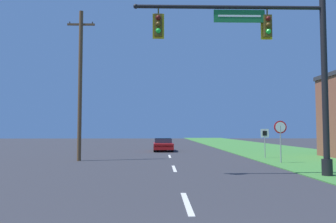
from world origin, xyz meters
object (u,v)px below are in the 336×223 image
at_px(car_ahead, 163,145).
at_px(stop_sign, 280,132).
at_px(utility_pole_near, 80,83).
at_px(signal_mast, 279,61).
at_px(route_sign_post, 265,137).

distance_m(car_ahead, stop_sign, 13.96).
height_order(car_ahead, utility_pole_near, utility_pole_near).
bearing_deg(signal_mast, utility_pole_near, 143.99).
height_order(stop_sign, utility_pole_near, utility_pole_near).
distance_m(car_ahead, route_sign_post, 11.17).
height_order(car_ahead, stop_sign, stop_sign).
bearing_deg(signal_mast, route_sign_post, 76.21).
bearing_deg(utility_pole_near, stop_sign, -9.18).
xyz_separation_m(signal_mast, utility_pole_near, (-10.41, 7.57, 0.16)).
distance_m(route_sign_post, utility_pole_near, 13.21).
bearing_deg(stop_sign, signal_mast, -110.22).
height_order(signal_mast, route_sign_post, signal_mast).
xyz_separation_m(car_ahead, utility_pole_near, (-5.55, -10.05, 4.50)).
relative_size(car_ahead, route_sign_post, 2.15).
xyz_separation_m(signal_mast, car_ahead, (-4.87, 17.62, -4.34)).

